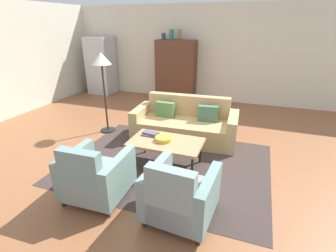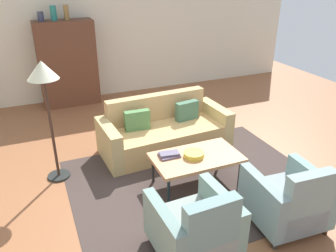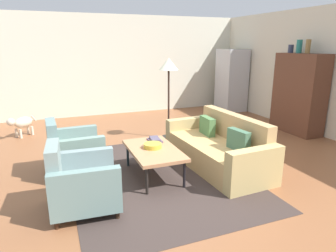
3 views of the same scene
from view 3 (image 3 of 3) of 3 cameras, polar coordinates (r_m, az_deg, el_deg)
ground_plane at (r=4.80m, az=-0.23°, el=-9.22°), size 11.10×11.10×0.00m
wall_left at (r=8.86m, az=-11.37°, el=11.23°), size 0.12×8.08×2.80m
area_rug at (r=4.77m, az=-2.14°, el=-9.36°), size 3.40×2.60×0.01m
couch at (r=5.13m, az=9.91°, el=-4.36°), size 2.15×1.01×0.86m
coffee_table at (r=4.60m, az=-2.78°, el=-4.79°), size 1.20×0.70×0.45m
armchair_left at (r=4.98m, az=-17.92°, el=-4.83°), size 0.83×0.83×0.88m
armchair_right at (r=3.88m, az=-16.61°, el=-10.62°), size 0.85×0.85×0.88m
fruit_bowl at (r=4.61m, az=-2.96°, el=-3.77°), size 0.28×0.28×0.07m
book_stack at (r=4.93m, az=-2.53°, el=-2.61°), size 0.28×0.20×0.06m
cabinet at (r=7.49m, az=23.74°, el=5.66°), size 1.20×0.51×1.80m
vase_tall at (r=7.69m, az=22.40°, el=13.48°), size 0.12×0.12×0.18m
vase_round at (r=7.51m, az=23.78°, el=13.74°), size 0.12×0.12×0.29m
vase_small at (r=7.34m, az=25.18°, el=13.59°), size 0.10×0.10×0.30m
refrigerator at (r=9.44m, az=12.03°, el=8.54°), size 0.80×0.73×1.85m
floor_lamp at (r=6.31m, az=0.13°, el=10.34°), size 0.40×0.40×1.72m
dog at (r=7.34m, az=-26.17°, el=0.52°), size 0.50×0.58×0.48m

